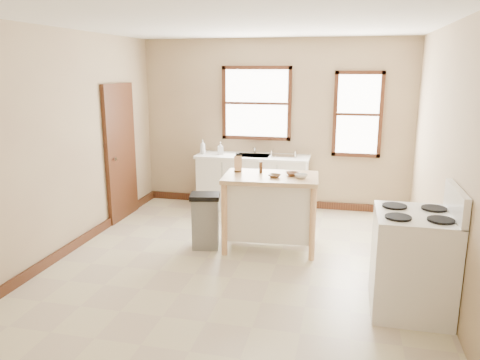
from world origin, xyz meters
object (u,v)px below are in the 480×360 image
at_px(bowl_b, 293,174).
at_px(soap_bottle_a, 203,147).
at_px(gas_stove, 413,249).
at_px(knife_block, 238,164).
at_px(soap_bottle_b, 221,148).
at_px(bowl_a, 275,176).
at_px(dish_rack, 284,154).
at_px(trash_bin, 205,221).
at_px(pepper_grinder, 261,167).
at_px(kitchen_island, 270,212).
at_px(bowl_c, 301,176).

bearing_deg(bowl_b, soap_bottle_a, 137.35).
bearing_deg(gas_stove, knife_block, 145.29).
bearing_deg(bowl_b, soap_bottle_b, 131.13).
height_order(bowl_a, gas_stove, gas_stove).
distance_m(dish_rack, trash_bin, 2.11).
distance_m(soap_bottle_a, knife_block, 1.77).
distance_m(dish_rack, pepper_grinder, 1.57).
height_order(trash_bin, gas_stove, gas_stove).
height_order(dish_rack, kitchen_island, dish_rack).
height_order(soap_bottle_a, soap_bottle_b, soap_bottle_a).
distance_m(pepper_grinder, bowl_c, 0.57).
relative_size(kitchen_island, bowl_c, 7.43).
height_order(dish_rack, knife_block, knife_block).
distance_m(dish_rack, bowl_c, 1.80).
bearing_deg(soap_bottle_b, bowl_c, -65.54).
relative_size(kitchen_island, bowl_a, 7.61).
height_order(kitchen_island, gas_stove, gas_stove).
relative_size(soap_bottle_b, gas_stove, 0.16).
bearing_deg(kitchen_island, pepper_grinder, 140.14).
bearing_deg(soap_bottle_a, gas_stove, -49.41).
relative_size(kitchen_island, gas_stove, 0.95).
xyz_separation_m(knife_block, pepper_grinder, (0.31, -0.01, -0.03)).
distance_m(knife_block, gas_stove, 2.55).
xyz_separation_m(knife_block, trash_bin, (-0.37, -0.31, -0.71)).
bearing_deg(dish_rack, knife_block, -110.94).
bearing_deg(gas_stove, soap_bottle_a, 135.99).
distance_m(soap_bottle_b, trash_bin, 1.96).
bearing_deg(trash_bin, knife_block, 27.24).
distance_m(soap_bottle_b, bowl_a, 2.10).
xyz_separation_m(soap_bottle_a, pepper_grinder, (1.26, -1.50, 0.02)).
height_order(knife_block, bowl_b, knife_block).
relative_size(bowl_a, trash_bin, 0.21).
bearing_deg(pepper_grinder, bowl_c, -17.73).
relative_size(soap_bottle_a, gas_stove, 0.19).
relative_size(kitchen_island, bowl_b, 6.84).
bearing_deg(soap_bottle_a, pepper_grinder, -55.26).
bearing_deg(bowl_a, trash_bin, -174.18).
xyz_separation_m(knife_block, bowl_b, (0.73, -0.07, -0.08)).
xyz_separation_m(soap_bottle_b, bowl_c, (1.51, -1.71, -0.02)).
distance_m(dish_rack, knife_block, 1.61).
xyz_separation_m(soap_bottle_a, trash_bin, (0.59, -1.79, -0.67)).
height_order(soap_bottle_b, gas_stove, gas_stove).
distance_m(soap_bottle_a, gas_stove, 4.22).
distance_m(dish_rack, bowl_b, 1.66).
xyz_separation_m(kitchen_island, trash_bin, (-0.83, -0.18, -0.12)).
distance_m(soap_bottle_b, gas_stove, 4.03).
xyz_separation_m(soap_bottle_b, bowl_a, (1.18, -1.74, -0.02)).
bearing_deg(pepper_grinder, trash_bin, -156.44).
bearing_deg(dish_rack, bowl_a, -92.46).
relative_size(soap_bottle_b, trash_bin, 0.28).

